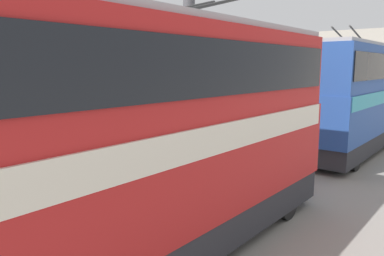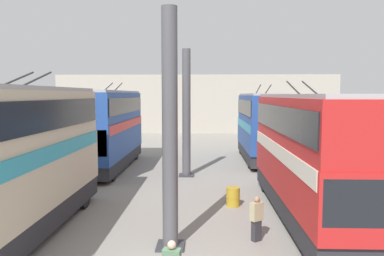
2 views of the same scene
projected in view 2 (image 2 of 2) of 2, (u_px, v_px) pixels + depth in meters
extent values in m
cube|color=#A8A093|center=(196.00, 104.00, 47.66)|extent=(0.50, 36.00, 7.46)
cylinder|color=#4C4C51|center=(170.00, 130.00, 11.78)|extent=(0.50, 0.50, 7.63)
cube|color=#333338|center=(170.00, 246.00, 12.12)|extent=(0.90, 0.90, 0.08)
cylinder|color=#4C4C51|center=(186.00, 113.00, 22.42)|extent=(0.50, 0.50, 7.63)
cube|color=#333338|center=(186.00, 175.00, 22.75)|extent=(0.90, 0.90, 0.08)
cylinder|color=black|center=(382.00, 248.00, 10.89)|extent=(0.92, 0.30, 0.92)
cylinder|color=black|center=(309.00, 247.00, 10.96)|extent=(0.92, 0.30, 0.92)
cylinder|color=black|center=(306.00, 183.00, 18.99)|extent=(0.92, 0.30, 0.92)
cylinder|color=black|center=(265.00, 182.00, 19.06)|extent=(0.92, 0.30, 0.92)
cube|color=#28282D|center=(307.00, 202.00, 15.06)|extent=(10.91, 2.45, 0.76)
cube|color=red|center=(308.00, 168.00, 14.94)|extent=(11.14, 2.50, 1.96)
cube|color=silver|center=(308.00, 151.00, 14.87)|extent=(10.80, 2.54, 0.55)
cube|color=red|center=(309.00, 121.00, 14.77)|extent=(11.03, 2.43, 1.84)
cube|color=black|center=(309.00, 119.00, 14.76)|extent=(10.69, 2.51, 1.01)
cube|color=#9E9EA3|center=(310.00, 96.00, 14.68)|extent=(10.91, 2.25, 0.14)
cube|color=black|center=(368.00, 203.00, 9.43)|extent=(0.12, 2.30, 1.25)
cylinder|color=#282828|center=(309.00, 87.00, 16.02)|extent=(2.35, 0.07, 0.65)
cylinder|color=#282828|center=(293.00, 87.00, 16.04)|extent=(2.35, 0.07, 0.65)
cylinder|color=black|center=(267.00, 148.00, 31.12)|extent=(0.94, 0.30, 0.94)
cylinder|color=black|center=(241.00, 148.00, 31.19)|extent=(0.94, 0.30, 0.94)
cylinder|color=black|center=(282.00, 162.00, 24.94)|extent=(0.94, 0.30, 0.94)
cylinder|color=black|center=(251.00, 161.00, 25.02)|extent=(0.94, 0.30, 0.94)
cube|color=#28282D|center=(260.00, 152.00, 27.95)|extent=(9.02, 2.45, 0.76)
cube|color=#234793|center=(260.00, 134.00, 27.83)|extent=(9.20, 2.50, 1.95)
cube|color=teal|center=(260.00, 125.00, 27.77)|extent=(8.92, 2.54, 0.55)
cube|color=#234793|center=(260.00, 108.00, 27.66)|extent=(9.11, 2.43, 1.90)
cube|color=black|center=(260.00, 107.00, 27.65)|extent=(8.83, 2.51, 1.05)
cube|color=#9E9EA3|center=(261.00, 94.00, 27.57)|extent=(9.02, 2.25, 0.14)
cube|color=black|center=(252.00, 126.00, 32.33)|extent=(0.12, 2.30, 1.25)
cylinder|color=#282828|center=(268.00, 89.00, 26.38)|extent=(2.35, 0.07, 0.65)
cylinder|color=#282828|center=(258.00, 89.00, 26.40)|extent=(2.35, 0.07, 0.65)
cylinder|color=black|center=(83.00, 195.00, 16.28)|extent=(1.10, 0.30, 1.10)
cylinder|color=black|center=(36.00, 195.00, 16.35)|extent=(1.10, 0.30, 1.10)
cube|color=#28282D|center=(14.00, 222.00, 12.42)|extent=(10.78, 2.45, 0.80)
cube|color=beige|center=(12.00, 179.00, 12.29)|extent=(11.00, 2.50, 2.15)
cube|color=teal|center=(11.00, 154.00, 12.22)|extent=(10.67, 2.54, 0.55)
cube|color=beige|center=(10.00, 118.00, 12.12)|extent=(10.89, 2.43, 1.82)
cube|color=black|center=(10.00, 116.00, 12.11)|extent=(10.56, 2.51, 1.00)
cube|color=#9E9EA3|center=(8.00, 88.00, 12.03)|extent=(10.78, 2.25, 0.14)
cylinder|color=#282828|center=(38.00, 79.00, 13.35)|extent=(2.35, 0.07, 0.65)
cylinder|color=#282828|center=(18.00, 79.00, 13.38)|extent=(2.35, 0.07, 0.65)
cylinder|color=black|center=(112.00, 173.00, 21.34)|extent=(0.92, 0.30, 0.92)
cylinder|color=black|center=(76.00, 173.00, 21.41)|extent=(0.92, 0.30, 0.92)
cylinder|color=black|center=(135.00, 153.00, 28.53)|extent=(0.92, 0.30, 0.92)
cylinder|color=black|center=(108.00, 153.00, 28.60)|extent=(0.92, 0.30, 0.92)
cube|color=#28282D|center=(110.00, 159.00, 25.05)|extent=(10.02, 2.45, 0.76)
cube|color=#234793|center=(110.00, 137.00, 24.92)|extent=(10.23, 2.50, 2.23)
cube|color=red|center=(110.00, 124.00, 24.85)|extent=(9.92, 2.54, 0.55)
cube|color=#234793|center=(109.00, 107.00, 24.74)|extent=(10.13, 2.43, 1.81)
cube|color=black|center=(109.00, 105.00, 24.73)|extent=(9.82, 2.51, 0.99)
cube|color=#9E9EA3|center=(109.00, 92.00, 24.66)|extent=(10.02, 2.25, 0.14)
cube|color=black|center=(86.00, 143.00, 19.87)|extent=(0.12, 2.30, 1.43)
cylinder|color=#282828|center=(119.00, 87.00, 25.88)|extent=(2.35, 0.07, 0.65)
cylinder|color=#282828|center=(109.00, 87.00, 25.91)|extent=(2.35, 0.07, 0.65)
sphere|color=tan|center=(172.00, 245.00, 8.68)|extent=(0.20, 0.20, 0.20)
cube|color=#2D2D33|center=(256.00, 231.00, 12.60)|extent=(0.34, 0.36, 0.72)
cube|color=tan|center=(257.00, 211.00, 12.54)|extent=(0.44, 0.48, 0.62)
sphere|color=#A37A5B|center=(257.00, 199.00, 12.50)|extent=(0.20, 0.20, 0.20)
cylinder|color=#B28E23|center=(233.00, 197.00, 16.54)|extent=(0.60, 0.60, 0.84)
cylinder|color=#B28E23|center=(233.00, 197.00, 16.54)|extent=(0.63, 0.63, 0.04)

